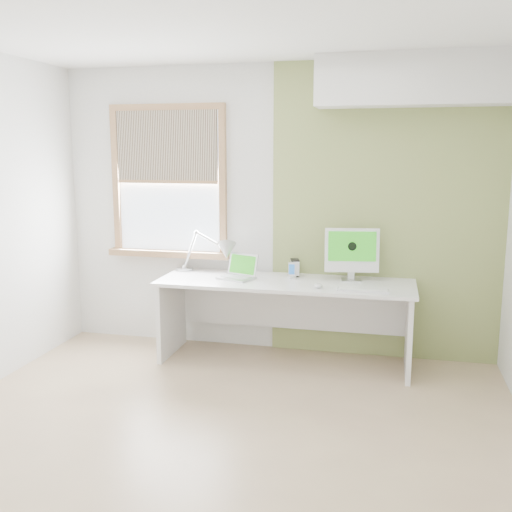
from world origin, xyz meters
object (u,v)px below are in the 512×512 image
(desk, at_px, (286,301))
(laptop, at_px, (239,272))
(imac, at_px, (352,251))
(desk_lamp, at_px, (218,253))
(external_drive, at_px, (295,268))

(desk, relative_size, laptop, 6.02)
(imac, bearing_deg, desk_lamp, -178.28)
(laptop, height_order, imac, imac)
(external_drive, height_order, imac, imac)
(desk, bearing_deg, external_drive, 74.06)
(desk_lamp, bearing_deg, external_drive, 8.35)
(desk_lamp, xyz_separation_m, external_drive, (0.68, 0.10, -0.13))
(desk_lamp, bearing_deg, imac, 1.72)
(desk_lamp, height_order, laptop, desk_lamp)
(desk, distance_m, external_drive, 0.32)
(desk, height_order, external_drive, external_drive)
(desk, bearing_deg, desk_lamp, 174.45)
(desk, relative_size, desk_lamp, 3.35)
(desk, xyz_separation_m, imac, (0.55, 0.10, 0.45))
(laptop, bearing_deg, external_drive, 23.01)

